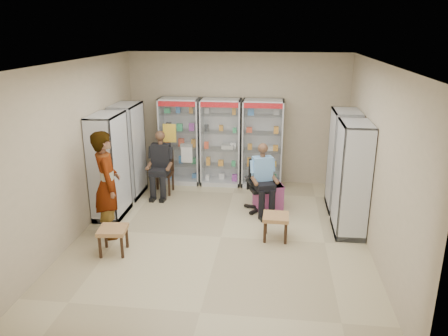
# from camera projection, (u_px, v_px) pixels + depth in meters

# --- Properties ---
(floor) EXTENTS (6.00, 6.00, 0.00)m
(floor) POSITION_uv_depth(u_px,v_px,m) (221.00, 237.00, 7.67)
(floor) COLOR tan
(floor) RESTS_ON ground
(room_shell) EXTENTS (5.02, 6.02, 3.01)m
(room_shell) POSITION_uv_depth(u_px,v_px,m) (221.00, 127.00, 7.07)
(room_shell) COLOR tan
(room_shell) RESTS_ON ground
(cabinet_back_left) EXTENTS (0.90, 0.50, 2.00)m
(cabinet_back_left) POSITION_uv_depth(u_px,v_px,m) (180.00, 141.00, 10.09)
(cabinet_back_left) COLOR #B7BBBF
(cabinet_back_left) RESTS_ON floor
(cabinet_back_mid) EXTENTS (0.90, 0.50, 2.00)m
(cabinet_back_mid) POSITION_uv_depth(u_px,v_px,m) (221.00, 143.00, 9.98)
(cabinet_back_mid) COLOR #A7A9AE
(cabinet_back_mid) RESTS_ON floor
(cabinet_back_right) EXTENTS (0.90, 0.50, 2.00)m
(cabinet_back_right) POSITION_uv_depth(u_px,v_px,m) (262.00, 144.00, 9.88)
(cabinet_back_right) COLOR #B7BABF
(cabinet_back_right) RESTS_ON floor
(cabinet_right_far) EXTENTS (0.90, 0.50, 2.00)m
(cabinet_right_far) POSITION_uv_depth(u_px,v_px,m) (343.00, 161.00, 8.62)
(cabinet_right_far) COLOR #AAABB1
(cabinet_right_far) RESTS_ON floor
(cabinet_right_near) EXTENTS (0.90, 0.50, 2.00)m
(cabinet_right_near) POSITION_uv_depth(u_px,v_px,m) (352.00, 179.00, 7.58)
(cabinet_right_near) COLOR #A2A4A9
(cabinet_right_near) RESTS_ON floor
(cabinet_left_far) EXTENTS (0.90, 0.50, 2.00)m
(cabinet_left_far) POSITION_uv_depth(u_px,v_px,m) (128.00, 151.00, 9.32)
(cabinet_left_far) COLOR #A3A6AA
(cabinet_left_far) RESTS_ON floor
(cabinet_left_near) EXTENTS (0.90, 0.50, 2.00)m
(cabinet_left_near) POSITION_uv_depth(u_px,v_px,m) (109.00, 166.00, 8.28)
(cabinet_left_near) COLOR #A6A9AD
(cabinet_left_near) RESTS_ON floor
(wooden_chair) EXTENTS (0.42, 0.42, 0.94)m
(wooden_chair) POSITION_uv_depth(u_px,v_px,m) (163.00, 173.00, 9.59)
(wooden_chair) COLOR black
(wooden_chair) RESTS_ON floor
(seated_customer) EXTENTS (0.44, 0.60, 1.34)m
(seated_customer) POSITION_uv_depth(u_px,v_px,m) (162.00, 165.00, 9.49)
(seated_customer) COLOR black
(seated_customer) RESTS_ON floor
(office_chair) EXTENTS (0.72, 0.72, 1.04)m
(office_chair) POSITION_uv_depth(u_px,v_px,m) (262.00, 186.00, 8.65)
(office_chair) COLOR black
(office_chair) RESTS_ON floor
(seated_shopkeeper) EXTENTS (0.61, 0.71, 1.32)m
(seated_shopkeeper) POSITION_uv_depth(u_px,v_px,m) (262.00, 180.00, 8.56)
(seated_shopkeeper) COLOR #66A5CA
(seated_shopkeeper) RESTS_ON floor
(pink_trunk) EXTENTS (0.65, 0.64, 0.51)m
(pink_trunk) POSITION_uv_depth(u_px,v_px,m) (268.00, 196.00, 8.87)
(pink_trunk) COLOR #AE4594
(pink_trunk) RESTS_ON floor
(tea_glass) EXTENTS (0.07, 0.07, 0.10)m
(tea_glass) POSITION_uv_depth(u_px,v_px,m) (267.00, 182.00, 8.76)
(tea_glass) COLOR #501A06
(tea_glass) RESTS_ON pink_trunk
(woven_stool_a) EXTENTS (0.45, 0.45, 0.44)m
(woven_stool_a) POSITION_uv_depth(u_px,v_px,m) (276.00, 227.00, 7.56)
(woven_stool_a) COLOR #A07F43
(woven_stool_a) RESTS_ON floor
(woven_stool_b) EXTENTS (0.49, 0.49, 0.44)m
(woven_stool_b) POSITION_uv_depth(u_px,v_px,m) (114.00, 240.00, 7.08)
(woven_stool_b) COLOR #AF7B4A
(woven_stool_b) RESTS_ON floor
(standing_man) EXTENTS (0.70, 0.82, 1.89)m
(standing_man) POSITION_uv_depth(u_px,v_px,m) (107.00, 185.00, 7.48)
(standing_man) COLOR gray
(standing_man) RESTS_ON floor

